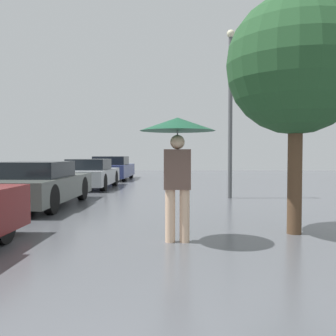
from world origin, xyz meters
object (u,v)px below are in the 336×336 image
Objects in this scene: parked_car_third at (90,174)px; street_lamp at (230,105)px; pedestrian at (177,141)px; parked_car_farthest at (112,169)px; parked_car_second at (38,184)px; tree at (296,66)px.

parked_car_third is 0.75× the size of street_lamp.
pedestrian is 0.46× the size of parked_car_farthest.
parked_car_second is 6.83m from tree.
street_lamp is at bearing -32.04° from parked_car_third.
parked_car_second is at bearing -90.44° from parked_car_farthest.
street_lamp is at bearing 20.14° from parked_car_second.
street_lamp is (-0.42, 5.06, -0.00)m from tree.
parked_car_farthest reaches higher than parked_car_second.
parked_car_third is 0.91× the size of parked_car_farthest.
parked_car_farthest is at bearing 104.38° from pedestrian.
parked_car_third is 4.98m from parked_car_farthest.
pedestrian is at bearing -68.53° from parked_car_third.
street_lamp is (5.12, -8.15, 2.25)m from parked_car_farthest.
pedestrian is 5.37m from parked_car_second.
tree is at bearing -29.37° from parked_car_second.
parked_car_second is 5.98m from street_lamp.
parked_car_farthest is 14.50m from tree.
street_lamp is at bearing 94.72° from tree.
parked_car_third is at bearing -89.33° from parked_car_farthest.
pedestrian is at bearing -75.62° from parked_car_farthest.
street_lamp reaches higher than tree.
pedestrian is 0.48× the size of tree.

